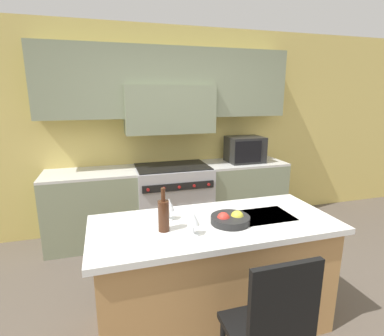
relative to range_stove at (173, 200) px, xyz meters
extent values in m
cube|color=#DBC166|center=(0.00, 0.36, 0.88)|extent=(10.00, 0.06, 2.70)
cube|color=gray|center=(0.00, 0.16, 1.51)|extent=(3.15, 0.34, 0.85)
cube|color=gray|center=(0.00, 0.13, 1.18)|extent=(1.13, 0.40, 0.60)
cube|color=gray|center=(-1.03, 0.02, -0.02)|extent=(1.10, 0.62, 0.89)
cube|color=silver|center=(-1.03, 0.02, 0.44)|extent=(1.10, 0.62, 0.03)
cube|color=gray|center=(1.03, 0.02, -0.02)|extent=(1.10, 0.62, 0.89)
cube|color=silver|center=(1.03, 0.02, 0.44)|extent=(1.10, 0.62, 0.03)
cube|color=#B7B7BC|center=(0.00, 0.00, -0.01)|extent=(0.96, 0.66, 0.92)
cube|color=black|center=(0.00, 0.00, 0.46)|extent=(0.92, 0.61, 0.01)
cube|color=black|center=(0.00, -0.34, 0.29)|extent=(0.88, 0.02, 0.09)
cylinder|color=#B21E1E|center=(-0.37, -0.35, 0.29)|extent=(0.04, 0.02, 0.04)
cylinder|color=#B21E1E|center=(-0.19, -0.35, 0.29)|extent=(0.04, 0.02, 0.04)
cylinder|color=#B21E1E|center=(0.00, -0.35, 0.29)|extent=(0.04, 0.02, 0.04)
cylinder|color=#B21E1E|center=(0.19, -0.35, 0.29)|extent=(0.04, 0.02, 0.04)
cylinder|color=#B21E1E|center=(0.37, -0.35, 0.29)|extent=(0.04, 0.02, 0.04)
cube|color=black|center=(1.03, 0.02, 0.63)|extent=(0.48, 0.38, 0.35)
cube|color=black|center=(0.99, -0.17, 0.63)|extent=(0.38, 0.01, 0.29)
cube|color=#B7844C|center=(-0.06, -1.71, -0.04)|extent=(1.75, 0.74, 0.85)
cube|color=white|center=(-0.06, -1.71, 0.41)|extent=(1.86, 0.80, 0.04)
cube|color=#2D2D30|center=(0.35, -1.71, 0.42)|extent=(0.44, 0.32, 0.01)
cylinder|color=#B2B2B7|center=(0.35, -1.52, 0.43)|extent=(0.02, 0.02, 0.00)
cube|color=black|center=(-0.01, -2.39, 0.03)|extent=(0.42, 0.40, 0.04)
cube|color=black|center=(-0.01, -2.57, 0.31)|extent=(0.40, 0.04, 0.52)
cylinder|color=#422314|center=(-0.46, -1.75, 0.54)|extent=(0.08, 0.08, 0.22)
cylinder|color=#422314|center=(-0.46, -1.75, 0.70)|extent=(0.03, 0.03, 0.09)
cylinder|color=white|center=(-0.28, -1.87, 0.43)|extent=(0.08, 0.08, 0.01)
cylinder|color=white|center=(-0.28, -1.87, 0.47)|extent=(0.01, 0.01, 0.07)
cone|color=white|center=(-0.28, -1.87, 0.55)|extent=(0.08, 0.08, 0.10)
cylinder|color=white|center=(-0.38, -1.57, 0.43)|extent=(0.08, 0.08, 0.01)
cylinder|color=white|center=(-0.38, -1.57, 0.47)|extent=(0.01, 0.01, 0.07)
cone|color=white|center=(-0.38, -1.57, 0.55)|extent=(0.08, 0.08, 0.10)
cylinder|color=black|center=(0.04, -1.77, 0.45)|extent=(0.29, 0.29, 0.05)
sphere|color=red|center=(-0.02, -1.77, 0.47)|extent=(0.10, 0.10, 0.10)
sphere|color=gold|center=(0.09, -1.77, 0.47)|extent=(0.10, 0.10, 0.10)
camera|label=1|loc=(-0.83, -3.68, 1.36)|focal=28.00mm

